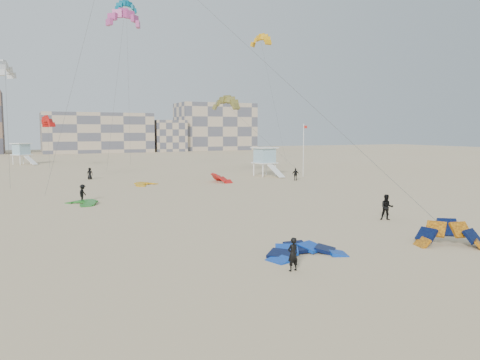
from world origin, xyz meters
name	(u,v)px	position (x,y,z in m)	size (l,w,h in m)	color
ground	(259,263)	(0.00, 0.00, 0.00)	(320.00, 320.00, 0.00)	tan
kite_ground_blue	(305,256)	(2.83, 0.22, 0.00)	(4.02, 4.15, 0.91)	#0A3CC8
kite_ground_orange	(449,246)	(11.39, -1.49, 0.00)	(3.64, 2.93, 2.27)	orange
kite_ground_green	(82,204)	(-5.92, 23.29, 0.00)	(3.15, 3.31, 0.63)	#207B2A
kite_ground_red_far	(222,182)	(12.47, 35.11, 0.00)	(3.74, 3.49, 1.83)	red
kite_ground_yellow	(146,185)	(2.74, 35.72, 0.00)	(3.06, 3.19, 0.62)	orange
kitesurfer_main	(293,254)	(0.84, -1.83, 0.80)	(0.58, 0.38, 1.60)	black
kitesurfer_b	(387,207)	(13.66, 6.15, 0.95)	(0.92, 0.72, 1.89)	black
kitesurfer_c	(83,193)	(-5.68, 24.80, 0.81)	(1.05, 0.60, 1.63)	black
kitesurfer_d	(296,174)	(22.12, 32.78, 0.81)	(0.95, 0.40, 1.62)	black
kitesurfer_e	(90,174)	(-2.55, 45.56, 0.80)	(0.78, 0.51, 1.61)	black
kitesurfer_f	(273,163)	(29.79, 53.18, 0.79)	(1.46, 0.46, 1.57)	black
kite_fly_grey	(5,71)	(-11.96, 37.67, 13.07)	(4.22, 9.86, 13.19)	white
kite_fly_pink	(124,20)	(2.50, 45.41, 21.49)	(4.94, 4.19, 21.76)	#C64592
kite_fly_olive	(226,104)	(14.66, 38.84, 10.15)	(10.83, 8.89, 10.74)	olive
kite_fly_yellow	(261,41)	(27.30, 53.21, 21.91)	(6.51, 5.14, 22.41)	orange
kite_fly_teal_b	(126,7)	(6.30, 62.34, 27.42)	(4.27, 8.13, 27.65)	#045E84
kite_fly_red	(48,122)	(-6.61, 67.56, 8.00)	(4.64, 13.79, 8.44)	red
lifeguard_tower_near	(265,162)	(21.27, 40.00, 2.09)	(3.39, 5.99, 4.21)	white
lifeguard_tower_far	(22,154)	(-11.08, 80.66, 2.09)	(4.14, 6.33, 4.21)	white
flagpole	(303,149)	(25.88, 36.88, 3.99)	(0.62, 0.09, 7.59)	white
condo_mid	(97,133)	(10.00, 130.00, 6.00)	(32.00, 16.00, 12.00)	tan
condo_east	(215,127)	(50.00, 132.00, 8.00)	(26.00, 14.00, 16.00)	tan
condo_fill_right	(168,136)	(32.00, 128.00, 5.00)	(10.00, 10.00, 10.00)	tan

